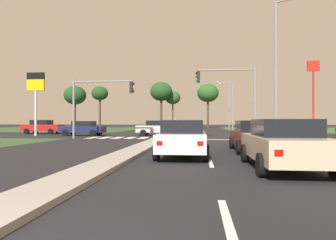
{
  "coord_description": "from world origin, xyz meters",
  "views": [
    {
      "loc": [
        3.08,
        -1.6,
        1.48
      ],
      "look_at": [
        0.06,
        28.12,
        1.6
      ],
      "focal_mm": 32.42,
      "sensor_mm": 36.0,
      "label": 1
    }
  ],
  "objects_px": {
    "traffic_signal_near_right": "(233,89)",
    "treeline_second": "(100,94)",
    "street_lamp_fourth": "(228,102)",
    "car_white_fifth": "(183,138)",
    "treeline_near": "(75,95)",
    "car_silver_fourth": "(158,128)",
    "treeline_fifth": "(208,93)",
    "treeline_fourth": "(173,98)",
    "car_navy_near": "(83,128)",
    "pedestrian_at_median": "(175,123)",
    "car_maroon_sixth": "(254,136)",
    "street_lamp_third": "(231,103)",
    "traffic_signal_near_left": "(97,97)",
    "fuel_price_totem": "(36,90)",
    "car_red_seventh": "(43,127)",
    "fastfood_pole_sign": "(313,79)",
    "car_beige_second": "(283,144)",
    "treeline_third": "(161,92)",
    "street_lamp_second": "(279,63)"
  },
  "relations": [
    {
      "from": "traffic_signal_near_right",
      "to": "treeline_second",
      "type": "relative_size",
      "value": 0.65
    },
    {
      "from": "traffic_signal_near_right",
      "to": "street_lamp_fourth",
      "type": "distance_m",
      "value": 33.33
    },
    {
      "from": "car_white_fifth",
      "to": "treeline_near",
      "type": "bearing_deg",
      "value": 117.01
    },
    {
      "from": "car_silver_fourth",
      "to": "treeline_fifth",
      "type": "height_order",
      "value": "treeline_fifth"
    },
    {
      "from": "car_white_fifth",
      "to": "treeline_second",
      "type": "bearing_deg",
      "value": 111.95
    },
    {
      "from": "traffic_signal_near_right",
      "to": "street_lamp_fourth",
      "type": "bearing_deg",
      "value": 85.34
    },
    {
      "from": "street_lamp_fourth",
      "to": "treeline_fourth",
      "type": "relative_size",
      "value": 1.1
    },
    {
      "from": "car_navy_near",
      "to": "pedestrian_at_median",
      "type": "relative_size",
      "value": 2.64
    },
    {
      "from": "car_maroon_sixth",
      "to": "street_lamp_third",
      "type": "bearing_deg",
      "value": 85.63
    },
    {
      "from": "street_lamp_fourth",
      "to": "traffic_signal_near_left",
      "type": "bearing_deg",
      "value": -113.02
    },
    {
      "from": "car_white_fifth",
      "to": "fuel_price_totem",
      "type": "bearing_deg",
      "value": 133.8
    },
    {
      "from": "street_lamp_third",
      "to": "treeline_fifth",
      "type": "relative_size",
      "value": 0.85
    },
    {
      "from": "car_red_seventh",
      "to": "treeline_fifth",
      "type": "distance_m",
      "value": 38.89
    },
    {
      "from": "car_red_seventh",
      "to": "fuel_price_totem",
      "type": "bearing_deg",
      "value": 21.33
    },
    {
      "from": "car_white_fifth",
      "to": "car_maroon_sixth",
      "type": "bearing_deg",
      "value": 36.42
    },
    {
      "from": "car_navy_near",
      "to": "car_maroon_sixth",
      "type": "distance_m",
      "value": 20.89
    },
    {
      "from": "street_lamp_fourth",
      "to": "fastfood_pole_sign",
      "type": "height_order",
      "value": "fastfood_pole_sign"
    },
    {
      "from": "car_silver_fourth",
      "to": "treeline_near",
      "type": "bearing_deg",
      "value": -145.82
    },
    {
      "from": "car_white_fifth",
      "to": "treeline_near",
      "type": "distance_m",
      "value": 60.15
    },
    {
      "from": "car_beige_second",
      "to": "treeline_near",
      "type": "relative_size",
      "value": 0.49
    },
    {
      "from": "treeline_third",
      "to": "street_lamp_third",
      "type": "bearing_deg",
      "value": -44.14
    },
    {
      "from": "pedestrian_at_median",
      "to": "treeline_third",
      "type": "relative_size",
      "value": 0.17
    },
    {
      "from": "treeline_near",
      "to": "treeline_third",
      "type": "xyz_separation_m",
      "value": [
        19.69,
        -0.51,
        0.55
      ]
    },
    {
      "from": "fastfood_pole_sign",
      "to": "treeline_third",
      "type": "relative_size",
      "value": 1.08
    },
    {
      "from": "car_red_seventh",
      "to": "street_lamp_second",
      "type": "xyz_separation_m",
      "value": [
        24.16,
        -10.73,
        4.98
      ]
    },
    {
      "from": "fuel_price_totem",
      "to": "treeline_second",
      "type": "distance_m",
      "value": 36.2
    },
    {
      "from": "car_maroon_sixth",
      "to": "treeline_second",
      "type": "bearing_deg",
      "value": 116.09
    },
    {
      "from": "pedestrian_at_median",
      "to": "fastfood_pole_sign",
      "type": "bearing_deg",
      "value": -52.33
    },
    {
      "from": "car_navy_near",
      "to": "treeline_near",
      "type": "xyz_separation_m",
      "value": [
        -15.96,
        35.79,
        6.54
      ]
    },
    {
      "from": "fastfood_pole_sign",
      "to": "fuel_price_totem",
      "type": "distance_m",
      "value": 39.07
    },
    {
      "from": "street_lamp_third",
      "to": "fuel_price_totem",
      "type": "bearing_deg",
      "value": -133.24
    },
    {
      "from": "traffic_signal_near_left",
      "to": "treeline_third",
      "type": "relative_size",
      "value": 0.54
    },
    {
      "from": "treeline_fourth",
      "to": "street_lamp_fourth",
      "type": "bearing_deg",
      "value": -40.48
    },
    {
      "from": "car_beige_second",
      "to": "fuel_price_totem",
      "type": "height_order",
      "value": "fuel_price_totem"
    },
    {
      "from": "street_lamp_third",
      "to": "traffic_signal_near_right",
      "type": "bearing_deg",
      "value": -95.68
    },
    {
      "from": "car_white_fifth",
      "to": "treeline_fifth",
      "type": "distance_m",
      "value": 54.28
    },
    {
      "from": "street_lamp_fourth",
      "to": "pedestrian_at_median",
      "type": "height_order",
      "value": "street_lamp_fourth"
    },
    {
      "from": "car_silver_fourth",
      "to": "traffic_signal_near_right",
      "type": "distance_m",
      "value": 9.83
    },
    {
      "from": "traffic_signal_near_right",
      "to": "street_lamp_second",
      "type": "bearing_deg",
      "value": -30.83
    },
    {
      "from": "car_beige_second",
      "to": "treeline_near",
      "type": "xyz_separation_m",
      "value": [
        -30.39,
        56.24,
        6.52
      ]
    },
    {
      "from": "car_beige_second",
      "to": "traffic_signal_near_left",
      "type": "height_order",
      "value": "traffic_signal_near_left"
    },
    {
      "from": "fuel_price_totem",
      "to": "street_lamp_fourth",
      "type": "bearing_deg",
      "value": 53.27
    },
    {
      "from": "street_lamp_fourth",
      "to": "treeline_third",
      "type": "xyz_separation_m",
      "value": [
        -13.62,
        7.16,
        2.75
      ]
    },
    {
      "from": "car_beige_second",
      "to": "treeline_second",
      "type": "distance_m",
      "value": 60.48
    },
    {
      "from": "car_red_seventh",
      "to": "pedestrian_at_median",
      "type": "xyz_separation_m",
      "value": [
        14.92,
        8.63,
        0.35
      ]
    },
    {
      "from": "car_beige_second",
      "to": "street_lamp_fourth",
      "type": "distance_m",
      "value": 48.85
    },
    {
      "from": "car_silver_fourth",
      "to": "fastfood_pole_sign",
      "type": "relative_size",
      "value": 0.42
    },
    {
      "from": "car_beige_second",
      "to": "treeline_fourth",
      "type": "relative_size",
      "value": 0.56
    },
    {
      "from": "street_lamp_second",
      "to": "street_lamp_third",
      "type": "height_order",
      "value": "street_lamp_second"
    },
    {
      "from": "car_red_seventh",
      "to": "treeline_third",
      "type": "height_order",
      "value": "treeline_third"
    }
  ]
}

